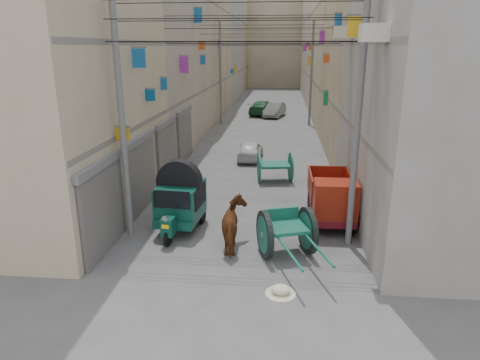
# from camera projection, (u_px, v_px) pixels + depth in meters

# --- Properties ---
(building_row_left) EXTENTS (8.00, 62.00, 14.00)m
(building_row_left) POSITION_uv_depth(u_px,v_px,m) (182.00, 43.00, 39.66)
(building_row_left) COLOR #BCA98E
(building_row_left) RESTS_ON ground
(building_row_right) EXTENTS (8.00, 62.00, 14.00)m
(building_row_right) POSITION_uv_depth(u_px,v_px,m) (358.00, 42.00, 38.19)
(building_row_right) COLOR #9D9793
(building_row_right) RESTS_ON ground
(end_cap_building) EXTENTS (22.00, 10.00, 13.00)m
(end_cap_building) POSITION_uv_depth(u_px,v_px,m) (275.00, 44.00, 69.20)
(end_cap_building) COLOR #B4A68E
(end_cap_building) RESTS_ON ground
(shutters_left) EXTENTS (0.18, 14.40, 2.88)m
(shutters_left) POSITION_uv_depth(u_px,v_px,m) (156.00, 159.00, 18.19)
(shutters_left) COLOR #47464B
(shutters_left) RESTS_ON ground
(signboards) EXTENTS (8.22, 40.52, 5.67)m
(signboards) POSITION_uv_depth(u_px,v_px,m) (261.00, 89.00, 27.98)
(signboards) COLOR #D0501B
(signboards) RESTS_ON ground
(ac_units) EXTENTS (0.70, 6.55, 3.35)m
(ac_units) POSITION_uv_depth(u_px,v_px,m) (360.00, 0.00, 13.16)
(ac_units) COLOR beige
(ac_units) RESTS_ON ground
(utility_poles) EXTENTS (7.40, 22.20, 8.00)m
(utility_poles) POSITION_uv_depth(u_px,v_px,m) (257.00, 86.00, 23.38)
(utility_poles) COLOR slate
(utility_poles) RESTS_ON ground
(overhead_cables) EXTENTS (7.40, 22.52, 1.12)m
(overhead_cables) POSITION_uv_depth(u_px,v_px,m) (255.00, 31.00, 20.09)
(overhead_cables) COLOR black
(overhead_cables) RESTS_ON ground
(auto_rickshaw) EXTENTS (1.67, 2.72, 1.88)m
(auto_rickshaw) POSITION_uv_depth(u_px,v_px,m) (180.00, 199.00, 14.58)
(auto_rickshaw) COLOR black
(auto_rickshaw) RESTS_ON ground
(tonga_cart) EXTENTS (2.14, 3.42, 1.45)m
(tonga_cart) POSITION_uv_depth(u_px,v_px,m) (286.00, 232.00, 12.82)
(tonga_cart) COLOR black
(tonga_cart) RESTS_ON ground
(mini_truck) EXTENTS (1.49, 3.25, 1.82)m
(mini_truck) POSITION_uv_depth(u_px,v_px,m) (332.00, 201.00, 14.99)
(mini_truck) COLOR black
(mini_truck) RESTS_ON ground
(second_cart) EXTENTS (1.75, 1.59, 1.38)m
(second_cart) POSITION_uv_depth(u_px,v_px,m) (275.00, 166.00, 19.91)
(second_cart) COLOR #145946
(second_cart) RESTS_ON ground
(feed_sack) EXTENTS (0.50, 0.40, 0.25)m
(feed_sack) POSITION_uv_depth(u_px,v_px,m) (281.00, 290.00, 10.92)
(feed_sack) COLOR beige
(feed_sack) RESTS_ON ground
(horse) EXTENTS (1.09, 1.94, 1.56)m
(horse) POSITION_uv_depth(u_px,v_px,m) (235.00, 226.00, 13.20)
(horse) COLOR brown
(horse) RESTS_ON ground
(distant_car_white) EXTENTS (1.39, 3.17, 1.06)m
(distant_car_white) POSITION_uv_depth(u_px,v_px,m) (250.00, 150.00, 23.95)
(distant_car_white) COLOR silver
(distant_car_white) RESTS_ON ground
(distant_car_grey) EXTENTS (2.14, 3.98, 1.25)m
(distant_car_grey) POSITION_uv_depth(u_px,v_px,m) (275.00, 110.00, 38.63)
(distant_car_grey) COLOR #5E6361
(distant_car_grey) RESTS_ON ground
(distant_car_green) EXTENTS (2.79, 4.74, 1.29)m
(distant_car_green) POSITION_uv_depth(u_px,v_px,m) (263.00, 108.00, 39.93)
(distant_car_green) COLOR #1D5633
(distant_car_green) RESTS_ON ground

